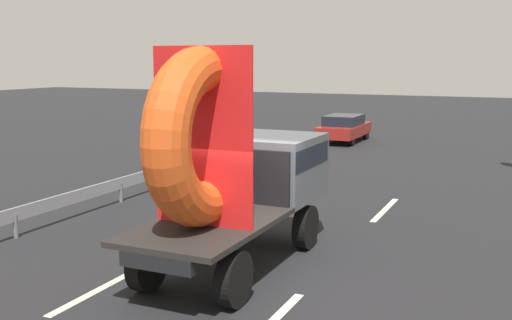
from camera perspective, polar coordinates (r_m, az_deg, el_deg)
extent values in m
plane|color=black|center=(11.71, -0.74, -10.59)|extent=(120.00, 120.00, 0.00)
cylinder|color=black|center=(13.71, -2.03, -5.52)|extent=(0.28, 0.95, 0.95)
cylinder|color=black|center=(13.07, 4.70, -6.31)|extent=(0.28, 0.95, 0.95)
cylinder|color=black|center=(10.89, -10.23, -9.67)|extent=(0.28, 0.95, 0.95)
cylinder|color=black|center=(10.07, -2.10, -11.15)|extent=(0.28, 0.95, 0.95)
cube|color=black|center=(11.76, -2.04, -5.76)|extent=(1.30, 5.50, 0.25)
cube|color=#4C5156|center=(13.09, 1.27, -0.61)|extent=(2.00, 2.10, 1.35)
cube|color=black|center=(13.00, 1.19, 0.65)|extent=(2.02, 1.99, 0.44)
cube|color=black|center=(10.82, -4.54, -6.18)|extent=(2.00, 3.40, 0.10)
cube|color=black|center=(12.11, -0.79, -1.55)|extent=(1.80, 0.08, 1.10)
torus|color=#D84C19|center=(10.38, -5.06, 2.14)|extent=(0.79, 3.09, 3.09)
cube|color=red|center=(10.38, -5.06, 2.14)|extent=(1.90, 0.03, 3.09)
cylinder|color=black|center=(31.73, 7.64, 2.64)|extent=(0.21, 0.62, 0.62)
cylinder|color=black|center=(31.33, 10.28, 2.49)|extent=(0.21, 0.62, 0.62)
cylinder|color=black|center=(29.27, 6.15, 2.11)|extent=(0.21, 0.62, 0.62)
cylinder|color=black|center=(28.84, 8.99, 1.94)|extent=(0.21, 0.62, 0.62)
cube|color=maroon|center=(30.25, 8.29, 2.81)|extent=(1.74, 4.06, 0.53)
cube|color=black|center=(30.11, 8.26, 3.75)|extent=(1.57, 2.27, 0.48)
cube|color=gray|center=(19.14, -9.15, -1.11)|extent=(0.06, 15.50, 0.32)
cylinder|color=slate|center=(14.84, -21.69, -5.83)|extent=(0.10, 0.10, 0.55)
cylinder|color=slate|center=(17.65, -12.61, -3.02)|extent=(0.10, 0.10, 0.55)
cylinder|color=slate|center=(20.80, -6.17, -0.97)|extent=(0.10, 0.10, 0.55)
cylinder|color=slate|center=(24.16, -1.48, 0.53)|extent=(0.10, 0.10, 0.55)
cube|color=beige|center=(11.20, -14.86, -11.85)|extent=(0.16, 2.37, 0.01)
cube|color=beige|center=(18.26, 2.26, -3.25)|extent=(0.16, 2.85, 0.01)
cube|color=beige|center=(9.86, 2.00, -14.53)|extent=(0.16, 2.02, 0.01)
cube|color=beige|center=(16.79, 12.06, -4.59)|extent=(0.16, 2.78, 0.01)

